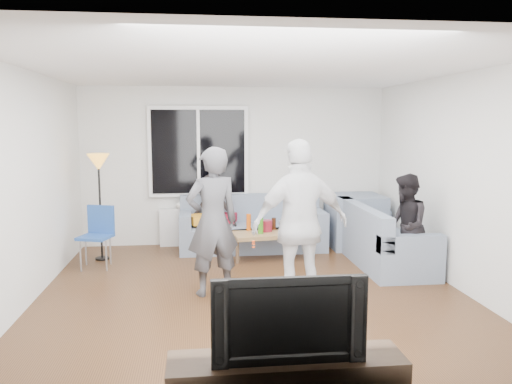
{
  "coord_description": "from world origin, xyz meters",
  "views": [
    {
      "loc": [
        -0.64,
        -5.72,
        2.0
      ],
      "look_at": [
        0.1,
        0.6,
        1.15
      ],
      "focal_mm": 35.9,
      "sensor_mm": 36.0,
      "label": 1
    }
  ],
  "objects": [
    {
      "name": "floor",
      "position": [
        0.0,
        0.0,
        -0.02
      ],
      "size": [
        5.0,
        5.5,
        0.04
      ],
      "primitive_type": "cube",
      "color": "#56351C",
      "rests_on": "ground"
    },
    {
      "name": "ceiling",
      "position": [
        0.0,
        0.0,
        2.62
      ],
      "size": [
        5.0,
        5.5,
        0.04
      ],
      "primitive_type": "cube",
      "color": "white",
      "rests_on": "ground"
    },
    {
      "name": "wall_back",
      "position": [
        0.0,
        2.77,
        1.3
      ],
      "size": [
        5.0,
        0.04,
        2.6
      ],
      "primitive_type": "cube",
      "color": "silver",
      "rests_on": "ground"
    },
    {
      "name": "wall_front",
      "position": [
        0.0,
        -2.77,
        1.3
      ],
      "size": [
        5.0,
        0.04,
        2.6
      ],
      "primitive_type": "cube",
      "color": "silver",
      "rests_on": "ground"
    },
    {
      "name": "wall_left",
      "position": [
        -2.52,
        0.0,
        1.3
      ],
      "size": [
        0.04,
        5.5,
        2.6
      ],
      "primitive_type": "cube",
      "color": "silver",
      "rests_on": "ground"
    },
    {
      "name": "wall_right",
      "position": [
        2.52,
        0.0,
        1.3
      ],
      "size": [
        0.04,
        5.5,
        2.6
      ],
      "primitive_type": "cube",
      "color": "silver",
      "rests_on": "ground"
    },
    {
      "name": "window_frame",
      "position": [
        -0.6,
        2.69,
        1.55
      ],
      "size": [
        1.62,
        0.06,
        1.47
      ],
      "primitive_type": "cube",
      "color": "white",
      "rests_on": "wall_back"
    },
    {
      "name": "window_glass",
      "position": [
        -0.6,
        2.65,
        1.55
      ],
      "size": [
        1.5,
        0.02,
        1.35
      ],
      "primitive_type": "cube",
      "color": "black",
      "rests_on": "window_frame"
    },
    {
      "name": "window_mullion",
      "position": [
        -0.6,
        2.64,
        1.55
      ],
      "size": [
        0.05,
        0.03,
        1.35
      ],
      "primitive_type": "cube",
      "color": "white",
      "rests_on": "window_frame"
    },
    {
      "name": "radiator",
      "position": [
        -0.6,
        2.65,
        0.31
      ],
      "size": [
        1.3,
        0.12,
        0.62
      ],
      "primitive_type": "cube",
      "color": "silver",
      "rests_on": "floor"
    },
    {
      "name": "potted_plant",
      "position": [
        -0.25,
        2.62,
        0.82
      ],
      "size": [
        0.25,
        0.22,
        0.4
      ],
      "primitive_type": "imported",
      "rotation": [
        0.0,
        0.0,
        -0.21
      ],
      "color": "#3A6B2A",
      "rests_on": "radiator"
    },
    {
      "name": "vase",
      "position": [
        -0.9,
        2.62,
        0.7
      ],
      "size": [
        0.2,
        0.2,
        0.16
      ],
      "primitive_type": "imported",
      "rotation": [
        0.0,
        0.0,
        0.32
      ],
      "color": "white",
      "rests_on": "radiator"
    },
    {
      "name": "sofa_back_section",
      "position": [
        0.24,
        2.27,
        0.42
      ],
      "size": [
        2.3,
        0.85,
        0.85
      ],
      "primitive_type": null,
      "color": "slate",
      "rests_on": "floor"
    },
    {
      "name": "sofa_right_section",
      "position": [
        2.02,
        1.18,
        0.42
      ],
      "size": [
        2.0,
        0.85,
        0.85
      ],
      "primitive_type": null,
      "rotation": [
        0.0,
        0.0,
        1.57
      ],
      "color": "slate",
      "rests_on": "floor"
    },
    {
      "name": "sofa_corner",
      "position": [
        1.93,
        2.27,
        0.42
      ],
      "size": [
        0.85,
        0.85,
        0.85
      ],
      "primitive_type": "cube",
      "color": "slate",
      "rests_on": "floor"
    },
    {
      "name": "cushion_yellow",
      "position": [
        -0.56,
        2.25,
        0.51
      ],
      "size": [
        0.46,
        0.42,
        0.14
      ],
      "primitive_type": "cube",
      "rotation": [
        0.0,
        0.0,
        0.32
      ],
      "color": "orange",
      "rests_on": "sofa_back_section"
    },
    {
      "name": "cushion_red",
      "position": [
        -0.2,
        2.33,
        0.51
      ],
      "size": [
        0.42,
        0.38,
        0.13
      ],
      "primitive_type": "cube",
      "rotation": [
        0.0,
        0.0,
        -0.25
      ],
      "color": "maroon",
      "rests_on": "sofa_back_section"
    },
    {
      "name": "coffee_table",
      "position": [
        0.43,
        1.69,
        0.2
      ],
      "size": [
        1.17,
        0.74,
        0.4
      ],
      "primitive_type": "cube",
      "rotation": [
        0.0,
        0.0,
        0.14
      ],
      "color": "#946B47",
      "rests_on": "floor"
    },
    {
      "name": "pitcher",
      "position": [
        0.39,
        1.73,
        0.49
      ],
      "size": [
        0.17,
        0.17,
        0.17
      ],
      "primitive_type": "cylinder",
      "color": "maroon",
      "rests_on": "coffee_table"
    },
    {
      "name": "side_chair",
      "position": [
        -2.05,
        1.45,
        0.43
      ],
      "size": [
        0.51,
        0.51,
        0.86
      ],
      "primitive_type": null,
      "rotation": [
        0.0,
        0.0,
        -0.32
      ],
      "color": "#234B98",
      "rests_on": "floor"
    },
    {
      "name": "floor_lamp",
      "position": [
        -2.05,
        1.9,
        0.78
      ],
      "size": [
        0.32,
        0.32,
        1.56
      ],
      "primitive_type": null,
      "color": "orange",
      "rests_on": "floor"
    },
    {
      "name": "player_left",
      "position": [
        -0.46,
        0.15,
        0.87
      ],
      "size": [
        0.73,
        0.59,
        1.74
      ],
      "primitive_type": "imported",
      "rotation": [
        0.0,
        0.0,
        3.45
      ],
      "color": "#434448",
      "rests_on": "floor"
    },
    {
      "name": "player_right",
      "position": [
        0.46,
        -0.43,
        0.92
      ],
      "size": [
        1.14,
        0.64,
        1.84
      ],
      "primitive_type": "imported",
      "rotation": [
        0.0,
        0.0,
        3.32
      ],
      "color": "silver",
      "rests_on": "floor"
    },
    {
      "name": "spectator_right",
      "position": [
        2.02,
        0.48,
        0.68
      ],
      "size": [
        0.69,
        0.79,
        1.37
      ],
      "primitive_type": "imported",
      "rotation": [
        0.0,
        0.0,
        -1.86
      ],
      "color": "black",
      "rests_on": "floor"
    },
    {
      "name": "spectator_back",
      "position": [
        -0.39,
        2.3,
        0.61
      ],
      "size": [
        0.88,
        0.66,
        1.21
      ],
      "primitive_type": "imported",
      "rotation": [
        0.0,
        0.0,
        -0.29
      ],
      "color": "black",
      "rests_on": "floor"
    },
    {
      "name": "television",
      "position": [
        -0.06,
        -2.5,
        0.73
      ],
      "size": [
        1.02,
        0.13,
        0.59
      ],
      "primitive_type": "imported",
      "color": "black",
      "rests_on": "tv_console"
    },
    {
      "name": "bottle_c",
      "position": [
        0.52,
        1.84,
        0.49
      ],
      "size": [
        0.07,
        0.07,
        0.18
      ],
      "primitive_type": "cylinder",
      "color": "#34180B",
      "rests_on": "coffee_table"
    },
    {
      "name": "bottle_d",
      "position": [
        0.63,
        1.61,
        0.51
      ],
      "size": [
        0.07,
        0.07,
        0.22
      ],
      "primitive_type": "cylinder",
      "color": "orange",
      "rests_on": "coffee_table"
    },
    {
      "name": "bottle_a",
      "position": [
        0.13,
        1.84,
        0.53
      ],
      "size": [
        0.07,
        0.07,
        0.25
      ],
      "primitive_type": "cylinder",
      "color": "#D4520C",
      "rests_on": "coffee_table"
    },
    {
      "name": "bottle_b",
      "position": [
        0.28,
        1.59,
        0.52
      ],
      "size": [
        0.08,
        0.08,
        0.24
      ],
      "primitive_type": "cylinder",
      "color": "#328317",
      "rests_on": "coffee_table"
    }
  ]
}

